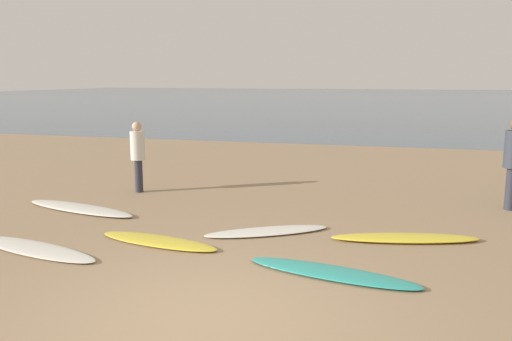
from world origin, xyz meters
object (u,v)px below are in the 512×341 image
at_px(surfboard_0, 79,208).
at_px(surfboard_2, 158,241).
at_px(surfboard_5, 405,238).
at_px(surfboard_4, 332,273).
at_px(surfboard_1, 35,249).
at_px(person_2, 138,151).
at_px(surfboard_3, 267,231).

relative_size(surfboard_0, surfboard_2, 1.27).
bearing_deg(surfboard_5, surfboard_2, -176.38).
height_order(surfboard_4, surfboard_5, surfboard_5).
bearing_deg(surfboard_2, surfboard_5, 26.91).
bearing_deg(surfboard_5, surfboard_1, -173.34).
xyz_separation_m(surfboard_0, surfboard_4, (5.12, -2.03, -0.01)).
height_order(surfboard_2, person_2, person_2).
xyz_separation_m(surfboard_1, surfboard_4, (4.36, 0.21, 0.00)).
distance_m(surfboard_0, surfboard_2, 2.76).
bearing_deg(surfboard_3, surfboard_5, -25.35).
relative_size(surfboard_2, person_2, 1.32).
bearing_deg(surfboard_2, surfboard_1, -143.51).
xyz_separation_m(surfboard_0, surfboard_1, (0.76, -2.24, -0.01)).
xyz_separation_m(surfboard_3, person_2, (-3.52, 2.26, 0.90)).
height_order(surfboard_2, surfboard_3, surfboard_2).
distance_m(surfboard_0, surfboard_3, 3.89).
xyz_separation_m(surfboard_2, person_2, (-2.02, 3.21, 0.89)).
distance_m(surfboard_2, person_2, 3.90).
bearing_deg(surfboard_2, person_2, 132.03).
height_order(surfboard_5, person_2, person_2).
distance_m(surfboard_3, person_2, 4.28).
height_order(surfboard_0, person_2, person_2).
distance_m(surfboard_1, surfboard_2, 1.79).
height_order(surfboard_1, surfboard_2, surfboard_2).
relative_size(surfboard_2, surfboard_5, 0.90).
distance_m(surfboard_3, surfboard_4, 2.00).
relative_size(surfboard_4, person_2, 1.48).
bearing_deg(surfboard_3, surfboard_2, -177.49).
height_order(surfboard_0, surfboard_4, surfboard_0).
bearing_deg(surfboard_0, surfboard_2, -18.34).
xyz_separation_m(surfboard_0, surfboard_2, (2.36, -1.43, -0.01)).
bearing_deg(surfboard_5, surfboard_4, -131.77).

